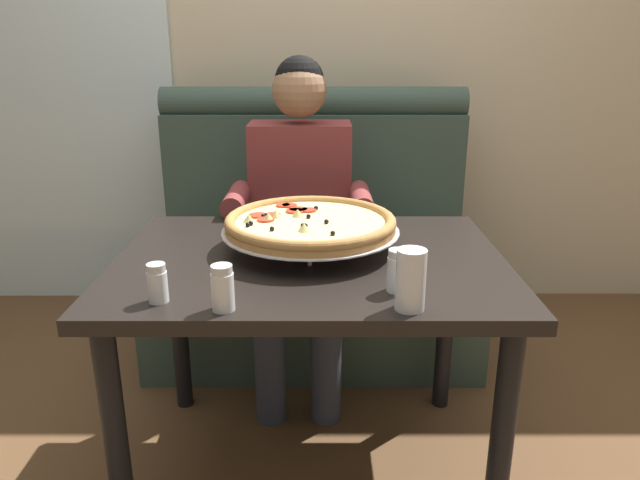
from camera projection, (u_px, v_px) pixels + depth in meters
ground_plane at (310, 465)px, 1.94m from camera, size 16.00×16.00×0.00m
back_wall_with_window at (313, 25)px, 2.88m from camera, size 6.00×0.12×2.80m
window_panel at (51, 25)px, 2.81m from camera, size 1.10×0.02×2.80m
booth_bench at (313, 258)px, 2.65m from camera, size 1.39×0.78×1.13m
dining_table at (309, 287)px, 1.74m from camera, size 1.12×0.84×0.73m
diner_main at (299, 207)px, 2.30m from camera, size 0.54×0.64×1.27m
pizza at (308, 224)px, 1.75m from camera, size 0.53×0.53×0.11m
shaker_parmesan at (397, 274)px, 1.46m from camera, size 0.05×0.05×0.11m
shaker_oregano at (222, 291)px, 1.35m from camera, size 0.05×0.05×0.11m
shaker_pepper_flakes at (156, 286)px, 1.40m from camera, size 0.05×0.05×0.10m
drinking_glass at (409, 284)px, 1.35m from camera, size 0.07×0.07×0.15m
patio_chair at (114, 180)px, 3.61m from camera, size 0.40×0.40×0.86m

